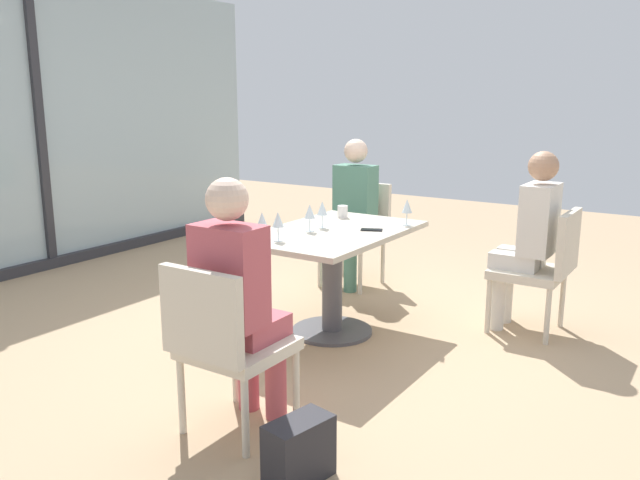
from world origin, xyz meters
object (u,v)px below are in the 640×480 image
object	(u,v)px
chair_side_end	(225,339)
coffee_cup	(343,212)
person_side_end	(238,292)
chair_far_right	(358,227)
wine_glass_4	(262,221)
dining_table_main	(332,257)
chair_front_right	(543,264)
person_front_right	(529,233)
wine_glass_3	(310,212)
wine_glass_1	(407,207)
cell_phone_on_table	(372,230)
wine_glass_0	(322,209)
person_far_right	(352,206)
handbag_0	(299,451)
wine_glass_2	(278,220)

from	to	relation	value
chair_side_end	coffee_cup	distance (m)	1.98
person_side_end	chair_far_right	bearing A→B (deg)	17.40
wine_glass_4	chair_side_end	bearing A→B (deg)	-151.74
dining_table_main	chair_front_right	xyz separation A→B (m)	(0.79, -1.21, -0.04)
person_front_right	coffee_cup	xyz separation A→B (m)	(-0.36, 1.28, 0.08)
wine_glass_3	chair_front_right	bearing A→B (deg)	-55.39
person_front_right	coffee_cup	size ratio (longest dim) A/B	14.00
person_side_end	person_front_right	world-z (taller)	same
wine_glass_1	wine_glass_4	xyz separation A→B (m)	(-0.95, 0.53, 0.00)
wine_glass_1	wine_glass_4	size ratio (longest dim) A/B	1.00
chair_side_end	wine_glass_4	xyz separation A→B (m)	(0.94, 0.51, 0.37)
person_side_end	cell_phone_on_table	bearing A→B (deg)	3.57
chair_front_right	person_side_end	size ratio (longest dim) A/B	0.69
wine_glass_0	cell_phone_on_table	size ratio (longest dim) A/B	1.28
dining_table_main	wine_glass_4	xyz separation A→B (m)	(-0.52, 0.19, 0.32)
wine_glass_3	person_far_right	bearing A→B (deg)	17.37
wine_glass_4	person_far_right	bearing A→B (deg)	10.23
person_far_right	wine_glass_0	xyz separation A→B (m)	(-1.03, -0.37, 0.16)
handbag_0	wine_glass_1	bearing A→B (deg)	25.11
person_far_right	wine_glass_3	xyz separation A→B (m)	(-1.18, -0.37, 0.16)
wine_glass_0	wine_glass_1	bearing A→B (deg)	-48.39
chair_front_right	wine_glass_1	size ratio (longest dim) A/B	4.70
person_far_right	person_side_end	bearing A→B (deg)	-161.87
wine_glass_1	coffee_cup	distance (m)	0.53
person_side_end	cell_phone_on_table	xyz separation A→B (m)	(1.49, 0.09, 0.03)
coffee_cup	wine_glass_1	bearing A→B (deg)	-90.31
chair_side_end	handbag_0	distance (m)	0.63
wine_glass_4	coffee_cup	distance (m)	0.96
chair_side_end	person_far_right	xyz separation A→B (m)	(2.53, 0.79, 0.20)
chair_side_end	coffee_cup	xyz separation A→B (m)	(1.89, 0.50, 0.28)
dining_table_main	person_far_right	bearing A→B (deg)	24.03
dining_table_main	wine_glass_4	bearing A→B (deg)	160.10
chair_front_right	wine_glass_1	distance (m)	1.00
chair_side_end	person_far_right	size ratio (longest dim) A/B	0.69
wine_glass_4	chair_far_right	bearing A→B (deg)	9.58
wine_glass_1	coffee_cup	size ratio (longest dim) A/B	2.06
wine_glass_0	handbag_0	size ratio (longest dim) A/B	0.62
person_front_right	person_far_right	xyz separation A→B (m)	(0.28, 1.57, 0.00)
chair_front_right	wine_glass_3	xyz separation A→B (m)	(-0.91, 1.31, 0.37)
person_far_right	wine_glass_4	distance (m)	1.62
chair_front_right	wine_glass_3	distance (m)	1.64
person_far_right	wine_glass_2	world-z (taller)	person_far_right
chair_side_end	chair_far_right	bearing A→B (deg)	16.72
wine_glass_0	chair_side_end	bearing A→B (deg)	-164.33
person_far_right	handbag_0	xyz separation A→B (m)	(-2.65, -1.30, -0.56)
wine_glass_0	wine_glass_4	world-z (taller)	same
dining_table_main	coffee_cup	distance (m)	0.52
chair_far_right	person_far_right	distance (m)	0.23
wine_glass_3	cell_phone_on_table	distance (m)	0.44
wine_glass_2	cell_phone_on_table	size ratio (longest dim) A/B	1.28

